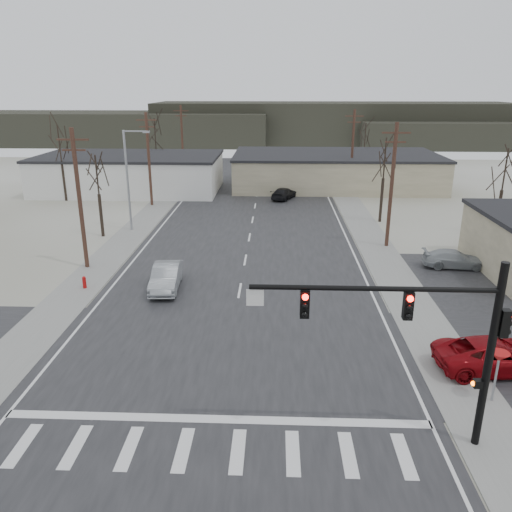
{
  "coord_description": "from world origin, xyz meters",
  "views": [
    {
      "loc": [
        2.26,
        -21.83,
        12.67
      ],
      "look_at": [
        1.08,
        7.5,
        2.6
      ],
      "focal_mm": 35.0,
      "sensor_mm": 36.0,
      "label": 1
    }
  ],
  "objects_px": {
    "fire_hydrant": "(84,282)",
    "sedan_crossing": "(166,277)",
    "traffic_signal_mast": "(438,331)",
    "car_far_a": "(284,193)",
    "car_parked_silver": "(454,259)",
    "car_parked_red": "(494,355)",
    "car_far_b": "(251,158)"
  },
  "relations": [
    {
      "from": "sedan_crossing",
      "to": "car_parked_silver",
      "type": "relative_size",
      "value": 1.09
    },
    {
      "from": "fire_hydrant",
      "to": "sedan_crossing",
      "type": "relative_size",
      "value": 0.18
    },
    {
      "from": "traffic_signal_mast",
      "to": "sedan_crossing",
      "type": "height_order",
      "value": "traffic_signal_mast"
    },
    {
      "from": "fire_hydrant",
      "to": "car_far_a",
      "type": "xyz_separation_m",
      "value": [
        13.41,
        27.7,
        0.25
      ]
    },
    {
      "from": "car_far_b",
      "to": "car_parked_silver",
      "type": "relative_size",
      "value": 1.03
    },
    {
      "from": "traffic_signal_mast",
      "to": "car_parked_silver",
      "type": "distance_m",
      "value": 20.97
    },
    {
      "from": "fire_hydrant",
      "to": "car_parked_red",
      "type": "xyz_separation_m",
      "value": [
        22.72,
        -9.0,
        0.34
      ]
    },
    {
      "from": "sedan_crossing",
      "to": "car_parked_red",
      "type": "bearing_deg",
      "value": -31.74
    },
    {
      "from": "fire_hydrant",
      "to": "sedan_crossing",
      "type": "bearing_deg",
      "value": 2.22
    },
    {
      "from": "traffic_signal_mast",
      "to": "car_parked_red",
      "type": "height_order",
      "value": "traffic_signal_mast"
    },
    {
      "from": "car_parked_silver",
      "to": "car_far_b",
      "type": "bearing_deg",
      "value": 22.33
    },
    {
      "from": "traffic_signal_mast",
      "to": "car_parked_silver",
      "type": "height_order",
      "value": "traffic_signal_mast"
    },
    {
      "from": "car_parked_red",
      "to": "car_parked_silver",
      "type": "bearing_deg",
      "value": -17.0
    },
    {
      "from": "car_far_b",
      "to": "car_far_a",
      "type": "bearing_deg",
      "value": -78.7
    },
    {
      "from": "car_parked_red",
      "to": "sedan_crossing",
      "type": "bearing_deg",
      "value": 56.32
    },
    {
      "from": "traffic_signal_mast",
      "to": "car_far_a",
      "type": "height_order",
      "value": "traffic_signal_mast"
    },
    {
      "from": "traffic_signal_mast",
      "to": "car_parked_silver",
      "type": "xyz_separation_m",
      "value": [
        7.42,
        19.2,
        -4.0
      ]
    },
    {
      "from": "sedan_crossing",
      "to": "fire_hydrant",
      "type": "bearing_deg",
      "value": 178.46
    },
    {
      "from": "traffic_signal_mast",
      "to": "car_far_b",
      "type": "xyz_separation_m",
      "value": [
        -10.02,
        70.47,
        -3.85
      ]
    },
    {
      "from": "car_far_a",
      "to": "car_parked_red",
      "type": "relative_size",
      "value": 0.83
    },
    {
      "from": "traffic_signal_mast",
      "to": "car_far_a",
      "type": "bearing_deg",
      "value": 96.38
    },
    {
      "from": "car_far_a",
      "to": "car_parked_red",
      "type": "xyz_separation_m",
      "value": [
        9.3,
        -36.7,
        0.09
      ]
    },
    {
      "from": "fire_hydrant",
      "to": "sedan_crossing",
      "type": "distance_m",
      "value": 5.4
    },
    {
      "from": "car_far_a",
      "to": "car_parked_red",
      "type": "bearing_deg",
      "value": 126.68
    },
    {
      "from": "car_parked_red",
      "to": "car_parked_silver",
      "type": "height_order",
      "value": "car_parked_red"
    },
    {
      "from": "traffic_signal_mast",
      "to": "car_far_b",
      "type": "bearing_deg",
      "value": 98.09
    },
    {
      "from": "car_parked_silver",
      "to": "fire_hydrant",
      "type": "bearing_deg",
      "value": 104.63
    },
    {
      "from": "traffic_signal_mast",
      "to": "car_parked_silver",
      "type": "relative_size",
      "value": 2.02
    },
    {
      "from": "traffic_signal_mast",
      "to": "car_far_a",
      "type": "xyz_separation_m",
      "value": [
        -4.68,
        41.9,
        -3.97
      ]
    },
    {
      "from": "car_far_b",
      "to": "fire_hydrant",
      "type": "bearing_deg",
      "value": -97.45
    },
    {
      "from": "car_far_a",
      "to": "car_far_b",
      "type": "height_order",
      "value": "car_far_b"
    },
    {
      "from": "traffic_signal_mast",
      "to": "fire_hydrant",
      "type": "bearing_deg",
      "value": 141.87
    }
  ]
}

